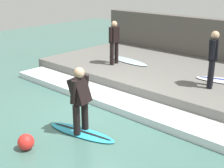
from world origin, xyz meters
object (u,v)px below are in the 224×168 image
(surfer_riding, at_px, (80,97))
(surfer_waiting_far, at_px, (213,56))
(surfer_waiting_near, at_px, (114,40))
(surfboard_waiting_near, at_px, (127,60))
(marker_buoy, at_px, (26,142))
(surfboard_riding, at_px, (81,132))

(surfer_riding, bearing_deg, surfer_waiting_far, -18.64)
(surfer_riding, relative_size, surfer_waiting_near, 1.00)
(surfboard_waiting_near, bearing_deg, marker_buoy, -161.27)
(surfboard_riding, xyz_separation_m, marker_buoy, (-1.27, 0.34, 0.15))
(surfer_waiting_far, bearing_deg, marker_buoy, 162.26)
(surfboard_riding, bearing_deg, surfer_waiting_near, 32.11)
(surfer_riding, relative_size, marker_buoy, 4.39)
(surfboard_waiting_near, relative_size, surfer_waiting_far, 1.24)
(surfboard_waiting_near, height_order, marker_buoy, surfboard_waiting_near)
(surfer_waiting_near, xyz_separation_m, marker_buoy, (-5.07, -2.05, -1.15))
(surfboard_riding, height_order, surfboard_waiting_near, surfboard_waiting_near)
(surfboard_riding, relative_size, surfer_waiting_near, 1.21)
(surfboard_riding, xyz_separation_m, surfer_waiting_far, (3.85, -1.30, 1.34))
(surfer_riding, bearing_deg, marker_buoy, 165.07)
(surfboard_riding, bearing_deg, surfboard_waiting_near, 27.14)
(surfboard_waiting_near, bearing_deg, surfer_riding, -152.86)
(marker_buoy, bearing_deg, surfer_waiting_far, -17.74)
(surfboard_riding, distance_m, surfer_riding, 0.89)
(surfer_riding, height_order, surfboard_waiting_near, surfer_riding)
(surfer_riding, xyz_separation_m, surfer_waiting_far, (3.85, -1.30, 0.44))
(surfer_riding, distance_m, surfer_waiting_near, 4.51)
(surfer_riding, height_order, surfer_waiting_near, surfer_waiting_near)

